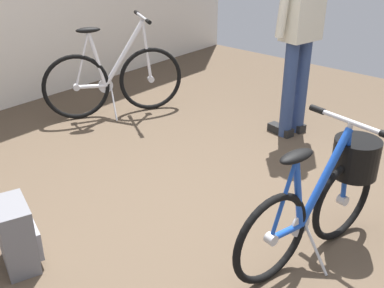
% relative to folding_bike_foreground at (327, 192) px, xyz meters
% --- Properties ---
extents(ground_plane, '(7.58, 7.58, 0.00)m').
position_rel_folding_bike_foreground_xyz_m(ground_plane, '(-0.41, 0.60, -0.38)').
color(ground_plane, brown).
extents(folding_bike_foreground, '(1.10, 0.53, 0.79)m').
position_rel_folding_bike_foreground_xyz_m(folding_bike_foreground, '(0.00, 0.00, 0.00)').
color(folding_bike_foreground, black).
rests_on(folding_bike_foreground, ground_plane).
extents(display_bike_left, '(1.18, 0.74, 0.93)m').
position_rel_folding_bike_foreground_xyz_m(display_bike_left, '(0.59, 2.46, -0.03)').
color(display_bike_left, black).
rests_on(display_bike_left, ground_plane).
extents(visitor_near_wall, '(0.53, 0.32, 1.72)m').
position_rel_folding_bike_foreground_xyz_m(visitor_near_wall, '(1.30, 0.94, 0.61)').
color(visitor_near_wall, navy).
rests_on(visitor_near_wall, ground_plane).
extents(backpack_on_floor, '(0.26, 0.32, 0.39)m').
position_rel_folding_bike_foreground_xyz_m(backpack_on_floor, '(-1.21, 1.18, -0.19)').
color(backpack_on_floor, slate).
rests_on(backpack_on_floor, ground_plane).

